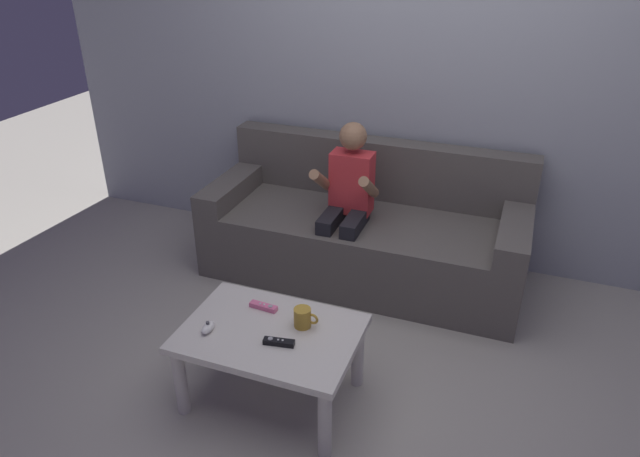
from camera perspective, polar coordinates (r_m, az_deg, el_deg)
The scene contains 9 objects.
ground_plane at distance 2.95m, azimuth 1.87°, elevation -16.05°, with size 10.38×10.38×0.00m, color #9E998E.
wall_back at distance 3.72m, azimuth 10.20°, elevation 15.04°, with size 5.19×0.05×2.50m, color #999EA8.
couch at distance 3.73m, azimuth 4.48°, elevation -0.36°, with size 1.99×0.80×0.82m.
person_seated_on_couch at distance 3.46m, azimuth 2.66°, elevation 2.91°, with size 0.35×0.44×1.04m.
coffee_table at distance 2.73m, azimuth -4.90°, elevation -11.13°, with size 0.81×0.57×0.40m.
game_remote_pink_near_edge at distance 2.82m, azimuth -5.60°, elevation -7.69°, with size 0.14×0.04×0.03m.
nunchuk_white at distance 2.71m, azimuth -11.00°, elevation -9.58°, with size 0.04×0.09×0.05m.
game_remote_black_far_corner at distance 2.60m, azimuth -4.10°, elevation -11.14°, with size 0.14×0.06×0.03m.
coffee_mug at distance 2.68m, azimuth -1.69°, elevation -8.80°, with size 0.12×0.08×0.09m.
Camera 1 is at (0.66, -2.03, 2.04)m, focal length 32.36 mm.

